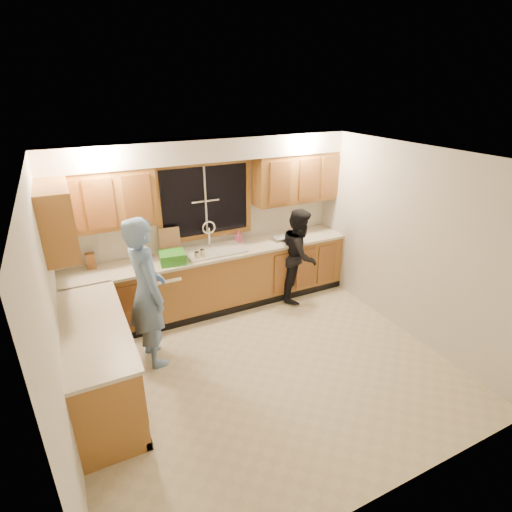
{
  "coord_description": "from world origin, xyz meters",
  "views": [
    {
      "loc": [
        -1.83,
        -3.46,
        3.17
      ],
      "look_at": [
        0.2,
        0.65,
        1.17
      ],
      "focal_mm": 28.0,
      "sensor_mm": 36.0,
      "label": 1
    }
  ],
  "objects_px": {
    "man": "(147,293)",
    "stove": "(107,397)",
    "dishwasher": "(160,295)",
    "dish_crate": "(172,257)",
    "woman": "(300,255)",
    "bowl": "(280,238)",
    "sink": "(214,255)",
    "soap_bottle": "(239,236)",
    "knife_block": "(91,261)"
  },
  "relations": [
    {
      "from": "bowl",
      "to": "sink",
      "type": "bearing_deg",
      "value": 178.18
    },
    {
      "from": "dishwasher",
      "to": "dish_crate",
      "type": "relative_size",
      "value": 2.48
    },
    {
      "from": "dishwasher",
      "to": "stove",
      "type": "height_order",
      "value": "stove"
    },
    {
      "from": "man",
      "to": "bowl",
      "type": "height_order",
      "value": "man"
    },
    {
      "from": "dishwasher",
      "to": "knife_block",
      "type": "bearing_deg",
      "value": 167.01
    },
    {
      "from": "soap_bottle",
      "to": "bowl",
      "type": "relative_size",
      "value": 0.87
    },
    {
      "from": "soap_bottle",
      "to": "man",
      "type": "bearing_deg",
      "value": -147.76
    },
    {
      "from": "stove",
      "to": "man",
      "type": "xyz_separation_m",
      "value": [
        0.65,
        0.98,
        0.48
      ]
    },
    {
      "from": "man",
      "to": "dish_crate",
      "type": "relative_size",
      "value": 5.59
    },
    {
      "from": "sink",
      "to": "knife_block",
      "type": "height_order",
      "value": "sink"
    },
    {
      "from": "man",
      "to": "dish_crate",
      "type": "height_order",
      "value": "man"
    },
    {
      "from": "knife_block",
      "to": "bowl",
      "type": "bearing_deg",
      "value": -0.6
    },
    {
      "from": "man",
      "to": "dish_crate",
      "type": "distance_m",
      "value": 0.87
    },
    {
      "from": "knife_block",
      "to": "stove",
      "type": "bearing_deg",
      "value": -90.36
    },
    {
      "from": "dish_crate",
      "to": "bowl",
      "type": "bearing_deg",
      "value": 3.22
    },
    {
      "from": "sink",
      "to": "woman",
      "type": "height_order",
      "value": "woman"
    },
    {
      "from": "man",
      "to": "knife_block",
      "type": "distance_m",
      "value": 1.14
    },
    {
      "from": "dish_crate",
      "to": "stove",
      "type": "bearing_deg",
      "value": -124.07
    },
    {
      "from": "woman",
      "to": "dish_crate",
      "type": "relative_size",
      "value": 4.41
    },
    {
      "from": "woman",
      "to": "soap_bottle",
      "type": "xyz_separation_m",
      "value": [
        -0.81,
        0.48,
        0.29
      ]
    },
    {
      "from": "stove",
      "to": "bowl",
      "type": "distance_m",
      "value": 3.43
    },
    {
      "from": "dishwasher",
      "to": "stove",
      "type": "distance_m",
      "value": 2.04
    },
    {
      "from": "sink",
      "to": "dishwasher",
      "type": "bearing_deg",
      "value": -179.01
    },
    {
      "from": "stove",
      "to": "bowl",
      "type": "height_order",
      "value": "bowl"
    },
    {
      "from": "soap_bottle",
      "to": "dishwasher",
      "type": "bearing_deg",
      "value": -171.49
    },
    {
      "from": "dishwasher",
      "to": "stove",
      "type": "xyz_separation_m",
      "value": [
        -0.95,
        -1.81,
        0.04
      ]
    },
    {
      "from": "woman",
      "to": "dish_crate",
      "type": "xyz_separation_m",
      "value": [
        -1.94,
        0.17,
        0.27
      ]
    },
    {
      "from": "woman",
      "to": "dish_crate",
      "type": "height_order",
      "value": "woman"
    },
    {
      "from": "sink",
      "to": "stove",
      "type": "relative_size",
      "value": 0.96
    },
    {
      "from": "soap_bottle",
      "to": "sink",
      "type": "bearing_deg",
      "value": -158.73
    },
    {
      "from": "sink",
      "to": "woman",
      "type": "relative_size",
      "value": 0.59
    },
    {
      "from": "dishwasher",
      "to": "bowl",
      "type": "xyz_separation_m",
      "value": [
        1.93,
        -0.02,
        0.54
      ]
    },
    {
      "from": "stove",
      "to": "woman",
      "type": "xyz_separation_m",
      "value": [
        3.08,
        1.53,
        0.28
      ]
    },
    {
      "from": "dishwasher",
      "to": "stove",
      "type": "relative_size",
      "value": 0.91
    },
    {
      "from": "woman",
      "to": "sink",
      "type": "bearing_deg",
      "value": 117.98
    },
    {
      "from": "dish_crate",
      "to": "bowl",
      "type": "xyz_separation_m",
      "value": [
        1.73,
        0.1,
        -0.05
      ]
    },
    {
      "from": "bowl",
      "to": "knife_block",
      "type": "bearing_deg",
      "value": 175.69
    },
    {
      "from": "dish_crate",
      "to": "soap_bottle",
      "type": "distance_m",
      "value": 1.17
    },
    {
      "from": "man",
      "to": "stove",
      "type": "bearing_deg",
      "value": 140.9
    },
    {
      "from": "sink",
      "to": "soap_bottle",
      "type": "bearing_deg",
      "value": 21.27
    },
    {
      "from": "sink",
      "to": "man",
      "type": "height_order",
      "value": "man"
    },
    {
      "from": "woman",
      "to": "dish_crate",
      "type": "bearing_deg",
      "value": 126.18
    },
    {
      "from": "man",
      "to": "knife_block",
      "type": "bearing_deg",
      "value": 20.83
    },
    {
      "from": "dish_crate",
      "to": "soap_bottle",
      "type": "bearing_deg",
      "value": 15.63
    },
    {
      "from": "soap_bottle",
      "to": "dish_crate",
      "type": "bearing_deg",
      "value": -164.37
    },
    {
      "from": "dish_crate",
      "to": "bowl",
      "type": "height_order",
      "value": "dish_crate"
    },
    {
      "from": "woman",
      "to": "bowl",
      "type": "xyz_separation_m",
      "value": [
        -0.2,
        0.26,
        0.22
      ]
    },
    {
      "from": "sink",
      "to": "soap_bottle",
      "type": "height_order",
      "value": "sink"
    },
    {
      "from": "man",
      "to": "bowl",
      "type": "bearing_deg",
      "value": -75.89
    },
    {
      "from": "dishwasher",
      "to": "dish_crate",
      "type": "xyz_separation_m",
      "value": [
        0.2,
        -0.12,
        0.59
      ]
    }
  ]
}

